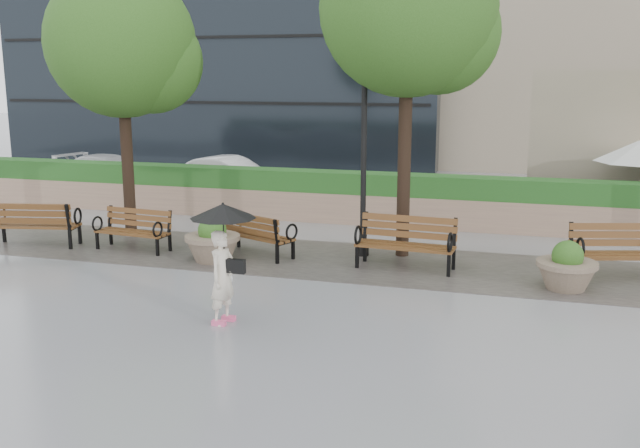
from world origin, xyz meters
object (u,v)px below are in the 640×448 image
(bench_0, at_px, (36,233))
(bench_2, at_px, (257,243))
(bench_4, at_px, (623,263))
(planter_right, at_px, (567,271))
(bench_1, at_px, (133,239))
(planter_left, at_px, (213,244))
(lamppost, at_px, (364,165))
(car_left, at_px, (111,173))
(bench_3, at_px, (405,254))
(car_right, at_px, (230,175))
(pedestrian, at_px, (223,251))

(bench_0, distance_m, bench_2, 5.24)
(bench_4, xyz_separation_m, planter_right, (-1.07, -1.03, 0.05))
(bench_1, xyz_separation_m, planter_left, (2.12, -0.37, 0.11))
(planter_right, height_order, lamppost, lamppost)
(bench_1, distance_m, car_left, 9.01)
(bench_2, bearing_deg, planter_right, -163.11)
(bench_3, height_order, car_left, car_left)
(planter_right, bearing_deg, bench_2, 173.31)
(bench_4, bearing_deg, planter_right, -152.22)
(planter_left, distance_m, lamppost, 3.62)
(bench_2, height_order, planter_right, bench_2)
(bench_1, height_order, car_right, car_right)
(bench_0, relative_size, pedestrian, 1.07)
(bench_2, bearing_deg, bench_0, 30.21)
(bench_3, bearing_deg, car_left, 151.69)
(lamppost, xyz_separation_m, car_right, (-6.08, 6.84, -1.39))
(bench_3, height_order, lamppost, lamppost)
(bench_2, xyz_separation_m, car_left, (-8.03, 7.00, 0.31))
(planter_left, bearing_deg, lamppost, 25.00)
(planter_right, bearing_deg, car_left, 151.75)
(bench_2, height_order, lamppost, lamppost)
(car_left, bearing_deg, bench_1, -132.30)
(bench_1, relative_size, lamppost, 0.39)
(car_right, height_order, pedestrian, pedestrian)
(car_right, bearing_deg, bench_3, -123.98)
(bench_1, xyz_separation_m, car_left, (-5.20, 7.35, 0.32))
(bench_2, distance_m, bench_3, 3.31)
(lamppost, xyz_separation_m, car_left, (-10.25, 6.35, -1.40))
(bench_3, xyz_separation_m, car_right, (-7.16, 7.67, 0.29))
(planter_right, bearing_deg, bench_4, 43.92)
(planter_left, bearing_deg, bench_1, 170.01)
(planter_left, bearing_deg, pedestrian, -62.53)
(bench_1, distance_m, planter_left, 2.15)
(bench_1, distance_m, car_right, 7.91)
(bench_0, xyz_separation_m, planter_right, (11.59, -0.14, 0.05))
(pedestrian, bearing_deg, bench_4, -41.98)
(planter_left, xyz_separation_m, lamppost, (2.93, 1.37, 1.61))
(bench_1, distance_m, lamppost, 5.43)
(pedestrian, bearing_deg, car_right, 36.17)
(car_left, height_order, pedestrian, pedestrian)
(bench_0, bearing_deg, car_left, -81.53)
(planter_left, xyz_separation_m, planter_right, (7.10, -0.03, -0.02))
(bench_4, relative_size, car_left, 0.51)
(bench_1, relative_size, pedestrian, 0.92)
(bench_2, distance_m, car_right, 8.43)
(planter_right, bearing_deg, bench_3, 169.55)
(bench_3, height_order, planter_right, bench_3)
(bench_2, relative_size, lamppost, 0.42)
(pedestrian, bearing_deg, planter_right, -44.13)
(bench_4, bearing_deg, car_right, 131.40)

